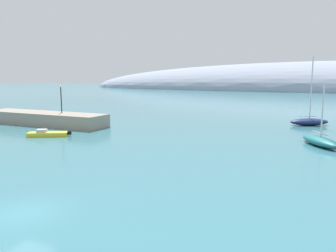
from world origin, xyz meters
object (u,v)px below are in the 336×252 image
object	(u,v)px
sailboat_navy_mid_mooring	(309,121)
motorboat_yellow_foreground	(48,134)
sailboat_teal_near_shore	(320,141)
harbor_lamp_post	(61,96)

from	to	relation	value
sailboat_navy_mid_mooring	motorboat_yellow_foreground	size ratio (longest dim) A/B	2.08
sailboat_teal_near_shore	motorboat_yellow_foreground	size ratio (longest dim) A/B	1.35
motorboat_yellow_foreground	harbor_lamp_post	xyz separation A→B (m)	(-5.22, 8.48, 4.33)
sailboat_navy_mid_mooring	motorboat_yellow_foreground	xyz separation A→B (m)	(-30.40, -24.58, -0.35)
harbor_lamp_post	sailboat_navy_mid_mooring	bearing A→B (deg)	24.32
sailboat_navy_mid_mooring	motorboat_yellow_foreground	world-z (taller)	sailboat_navy_mid_mooring
sailboat_teal_near_shore	motorboat_yellow_foreground	world-z (taller)	sailboat_teal_near_shore
sailboat_navy_mid_mooring	harbor_lamp_post	world-z (taller)	sailboat_navy_mid_mooring
sailboat_teal_near_shore	harbor_lamp_post	world-z (taller)	sailboat_teal_near_shore
sailboat_teal_near_shore	sailboat_navy_mid_mooring	size ratio (longest dim) A/B	0.65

